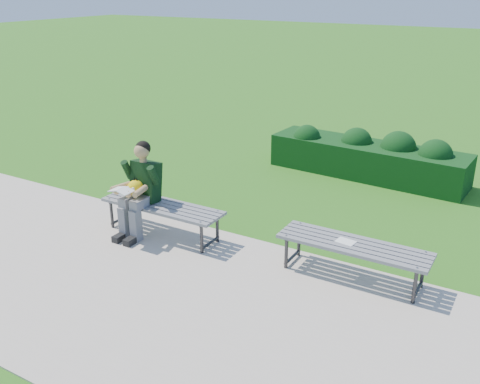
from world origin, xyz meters
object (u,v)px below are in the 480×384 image
(seated_boy, at_px, (140,186))
(hedge, at_px, (371,156))
(bench_left, at_px, (162,208))
(paper_sheet, at_px, (346,242))
(bench_right, at_px, (353,248))

(seated_boy, bearing_deg, hedge, 62.87)
(hedge, height_order, seated_boy, seated_boy)
(bench_left, relative_size, paper_sheet, 7.53)
(bench_left, bearing_deg, paper_sheet, 4.42)
(bench_left, relative_size, seated_boy, 1.37)
(hedge, distance_m, bench_right, 3.81)
(hedge, relative_size, bench_left, 2.01)
(bench_left, relative_size, bench_right, 1.00)
(paper_sheet, bearing_deg, seated_boy, -174.21)
(hedge, relative_size, seated_boy, 2.75)
(seated_boy, bearing_deg, paper_sheet, 5.79)
(paper_sheet, bearing_deg, bench_right, -0.00)
(bench_left, distance_m, seated_boy, 0.43)
(hedge, height_order, bench_left, hedge)
(bench_right, bearing_deg, paper_sheet, 180.00)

